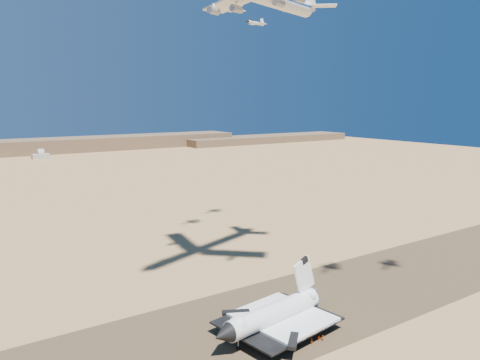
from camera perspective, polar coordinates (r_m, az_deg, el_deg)
ground at (r=144.05m, az=-0.98°, el=-17.86°), size 1200.00×1200.00×0.00m
runway at (r=144.04m, az=-0.98°, el=-17.85°), size 600.00×50.00×0.06m
ridgeline at (r=651.55m, az=-21.85°, el=3.69°), size 960.00×90.00×18.00m
shuttle at (r=140.15m, az=4.01°, el=-16.22°), size 41.21×29.12×20.25m
crew_a at (r=138.12m, az=8.73°, el=-18.82°), size 0.51×0.69×1.73m
crew_b at (r=140.37m, az=10.04°, el=-18.40°), size 0.69×0.88×1.58m
crew_c at (r=140.13m, az=9.56°, el=-18.44°), size 0.90×1.04×1.59m
chase_jet_c at (r=217.92m, az=-0.90°, el=20.07°), size 14.54×8.42×3.70m
chase_jet_d at (r=244.18m, az=1.88°, el=18.60°), size 14.71×8.55×3.74m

